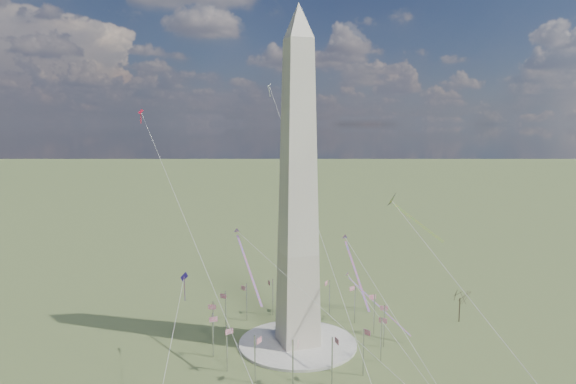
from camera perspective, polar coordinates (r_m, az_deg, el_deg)
name	(u,v)px	position (r m, az deg, el deg)	size (l,w,h in m)	color
ground	(298,345)	(163.49, 1.09, -16.59)	(2000.00, 2000.00, 0.00)	#506331
plaza	(298,343)	(163.33, 1.09, -16.47)	(36.00, 36.00, 0.80)	beige
washington_monument	(298,189)	(150.41, 1.13, 0.32)	(15.56, 15.56, 100.00)	beige
flagpole_ring	(298,322)	(160.66, 1.09, -14.23)	(54.40, 54.40, 13.00)	#B6B8BD
tree_near	(460,296)	(186.69, 18.58, -10.94)	(7.15, 7.15, 12.51)	#4A3E2D
kite_delta_black	(395,203)	(183.65, 11.75, -1.20)	(18.37, 16.88, 16.76)	black
kite_diamond_purple	(184,280)	(149.10, -11.45, -9.57)	(1.89, 2.85, 8.67)	navy
kite_streamer_left	(352,261)	(148.72, 7.17, -7.63)	(4.71, 23.13, 15.93)	#E94A24
kite_streamer_mid	(244,255)	(147.08, -4.87, -6.97)	(2.49, 24.12, 16.55)	#E94A24
kite_streamer_right	(368,295)	(170.45, 8.86, -11.22)	(13.96, 20.88, 16.38)	#E94A24
kite_small_red	(141,113)	(169.81, -16.04, 8.44)	(1.66, 1.48, 4.50)	#F31C3B
kite_small_white	(269,87)	(197.66, -2.10, 11.60)	(1.61, 2.37, 4.98)	white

